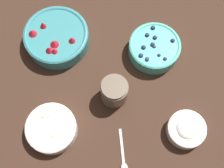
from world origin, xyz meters
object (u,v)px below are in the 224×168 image
Objects in this scene: bowl_bananas at (52,128)px; jar_chocolate at (113,91)px; bowl_strawberries at (56,37)px; bowl_blueberries at (154,48)px; bowl_cream at (186,129)px.

jar_chocolate is (-0.17, -0.14, 0.02)m from bowl_bananas.
bowl_strawberries is 1.27× the size of bowl_blueberries.
bowl_blueberries is at bearing -132.59° from bowl_bananas.
bowl_cream is at bearing 160.15° from jar_chocolate.
bowl_blueberries is 1.83× the size of jar_chocolate.
bowl_strawberries is at bearing -29.41° from bowl_cream.
bowl_strawberries is at bearing -38.17° from jar_chocolate.
bowl_strawberries is 1.40× the size of bowl_bananas.
jar_chocolate is (0.12, 0.18, 0.01)m from bowl_blueberries.
bowl_blueberries is at bearing -123.42° from jar_chocolate.
bowl_cream is 0.26m from jar_chocolate.
bowl_blueberries reaches higher than bowl_bananas.
bowl_strawberries is 1.85× the size of bowl_cream.
jar_chocolate is (-0.22, 0.17, 0.01)m from bowl_strawberries.
bowl_bananas is 0.42m from bowl_cream.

